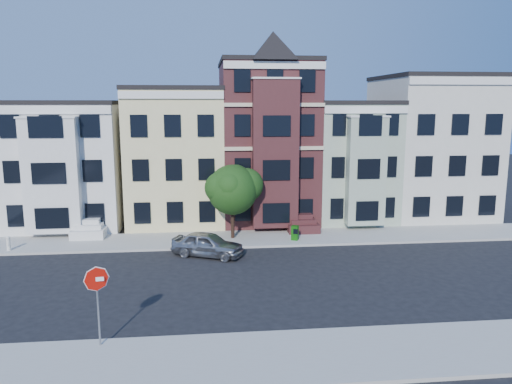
{
  "coord_description": "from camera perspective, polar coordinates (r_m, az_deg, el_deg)",
  "views": [
    {
      "loc": [
        -4.94,
        -24.46,
        9.12
      ],
      "look_at": [
        -2.05,
        2.89,
        4.2
      ],
      "focal_mm": 35.0,
      "sensor_mm": 36.0,
      "label": 1
    }
  ],
  "objects": [
    {
      "name": "house_white",
      "position": [
        40.5,
        -20.41,
        2.96
      ],
      "size": [
        8.0,
        9.0,
        9.0
      ],
      "primitive_type": "cube",
      "color": "silver",
      "rests_on": "ground"
    },
    {
      "name": "house_cream",
      "position": [
        43.26,
        19.29,
        4.78
      ],
      "size": [
        8.0,
        9.0,
        11.0
      ],
      "primitive_type": "cube",
      "color": "beige",
      "rests_on": "ground"
    },
    {
      "name": "stop_sign",
      "position": [
        19.78,
        -17.63,
        -11.81
      ],
      "size": [
        0.96,
        0.23,
        3.48
      ],
      "primitive_type": null,
      "rotation": [
        0.0,
        0.0,
        0.1
      ],
      "color": "red",
      "rests_on": "near_sidewalk"
    },
    {
      "name": "house_brown",
      "position": [
        39.4,
        1.19,
        5.6
      ],
      "size": [
        7.0,
        9.0,
        12.0
      ],
      "primitive_type": "cube",
      "color": "#411C1D",
      "rests_on": "ground"
    },
    {
      "name": "ground",
      "position": [
        26.57,
        5.13,
        -9.98
      ],
      "size": [
        120.0,
        120.0,
        0.0
      ],
      "primitive_type": "plane",
      "color": "black"
    },
    {
      "name": "street_tree",
      "position": [
        33.16,
        -2.71,
        -0.12
      ],
      "size": [
        6.15,
        6.15,
        6.13
      ],
      "primitive_type": null,
      "rotation": [
        0.0,
        0.0,
        0.18
      ],
      "color": "#254D19",
      "rests_on": "far_sidewalk"
    },
    {
      "name": "far_sidewalk",
      "position": [
        34.06,
        2.53,
        -5.27
      ],
      "size": [
        60.0,
        4.0,
        0.15
      ],
      "primitive_type": "cube",
      "color": "#9E9B93",
      "rests_on": "ground"
    },
    {
      "name": "newspaper_box",
      "position": [
        33.24,
        4.47,
        -4.68
      ],
      "size": [
        0.56,
        0.53,
        0.97
      ],
      "primitive_type": "cube",
      "rotation": [
        0.0,
        0.0,
        -0.43
      ],
      "color": "#0F550B",
      "rests_on": "far_sidewalk"
    },
    {
      "name": "fire_hydrant",
      "position": [
        34.44,
        -26.44,
        -5.42
      ],
      "size": [
        0.31,
        0.31,
        0.73
      ],
      "primitive_type": "cylinder",
      "rotation": [
        0.0,
        0.0,
        -0.26
      ],
      "color": "silver",
      "rests_on": "far_sidewalk"
    },
    {
      "name": "parked_car",
      "position": [
        30.29,
        -5.56,
        -5.97
      ],
      "size": [
        4.68,
        3.36,
        1.48
      ],
      "primitive_type": "imported",
      "rotation": [
        0.0,
        0.0,
        1.15
      ],
      "color": "#97999D",
      "rests_on": "ground"
    },
    {
      "name": "near_sidewalk",
      "position": [
        19.42,
        9.91,
        -17.78
      ],
      "size": [
        60.0,
        4.0,
        0.15
      ],
      "primitive_type": "cube",
      "color": "#9E9B93",
      "rests_on": "ground"
    },
    {
      "name": "house_yellow",
      "position": [
        39.23,
        -9.04,
        3.99
      ],
      "size": [
        7.0,
        9.0,
        10.0
      ],
      "primitive_type": "cube",
      "color": "beige",
      "rests_on": "ground"
    },
    {
      "name": "house_green",
      "position": [
        40.87,
        10.27,
        3.49
      ],
      "size": [
        6.0,
        9.0,
        9.0
      ],
      "primitive_type": "cube",
      "color": "#9EAE95",
      "rests_on": "ground"
    }
  ]
}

